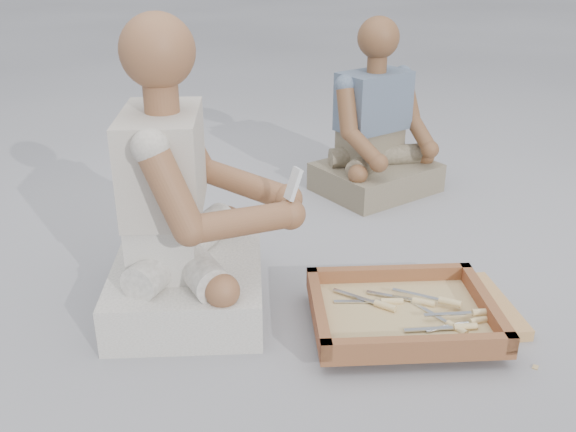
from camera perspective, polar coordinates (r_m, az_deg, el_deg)
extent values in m
plane|color=#9E9EA3|center=(2.05, 4.46, -9.96)|extent=(60.00, 60.00, 0.00)
cube|color=#A2733E|center=(2.14, 12.13, -8.18)|extent=(0.57, 0.40, 0.04)
cube|color=brown|center=(2.04, 10.08, -8.85)|extent=(0.61, 0.51, 0.02)
cube|color=brown|center=(2.20, 8.96, -5.16)|extent=(0.56, 0.10, 0.06)
cube|color=brown|center=(1.86, 11.58, -11.32)|extent=(0.56, 0.10, 0.06)
cube|color=brown|center=(2.10, 17.16, -7.53)|extent=(0.09, 0.45, 0.06)
cube|color=brown|center=(1.98, 2.71, -8.35)|extent=(0.09, 0.45, 0.06)
cube|color=#D2BA7B|center=(2.04, 10.10, -8.56)|extent=(0.53, 0.43, 0.01)
cube|color=silver|center=(2.08, 5.88, -7.08)|extent=(0.12, 0.11, 0.00)
cylinder|color=tan|center=(2.04, 8.64, -7.91)|extent=(0.07, 0.06, 0.02)
cube|color=silver|center=(2.09, 11.26, -6.84)|extent=(0.13, 0.10, 0.00)
cylinder|color=tan|center=(2.08, 14.21, -7.43)|extent=(0.07, 0.06, 0.02)
cube|color=silver|center=(1.99, 14.05, -9.51)|extent=(0.15, 0.03, 0.00)
cylinder|color=tan|center=(2.04, 16.71, -8.85)|extent=(0.07, 0.03, 0.02)
cube|color=silver|center=(2.06, 6.19, -7.56)|extent=(0.15, 0.04, 0.00)
cylinder|color=tan|center=(2.08, 9.23, -7.50)|extent=(0.07, 0.03, 0.02)
cube|color=silver|center=(2.05, 12.45, -8.33)|extent=(0.08, 0.14, 0.00)
cylinder|color=tan|center=(1.99, 14.78, -9.64)|extent=(0.05, 0.07, 0.02)
cube|color=silver|center=(1.96, 12.43, -9.77)|extent=(0.15, 0.03, 0.00)
cylinder|color=tan|center=(2.00, 15.48, -9.48)|extent=(0.07, 0.03, 0.02)
cube|color=silver|center=(2.10, 8.99, -7.01)|extent=(0.14, 0.09, 0.00)
cylinder|color=tan|center=(2.09, 11.96, -7.50)|extent=(0.07, 0.06, 0.02)
cube|color=silver|center=(2.02, 14.06, -8.44)|extent=(0.15, 0.03, 0.00)
cylinder|color=tan|center=(2.05, 16.99, -8.17)|extent=(0.07, 0.03, 0.02)
cube|color=#D2BA7B|center=(1.97, 14.63, -12.22)|extent=(0.02, 0.02, 0.00)
cube|color=#D2BA7B|center=(2.35, 5.26, -5.08)|extent=(0.02, 0.02, 0.00)
cube|color=#D2BA7B|center=(2.20, 16.92, -8.42)|extent=(0.02, 0.02, 0.00)
cube|color=#D2BA7B|center=(2.12, 14.70, -9.42)|extent=(0.02, 0.02, 0.00)
cube|color=#D2BA7B|center=(1.92, 6.41, -12.68)|extent=(0.02, 0.02, 0.00)
cube|color=#D2BA7B|center=(1.97, 12.48, -12.03)|extent=(0.02, 0.02, 0.00)
cube|color=#D2BA7B|center=(2.23, 6.18, -6.83)|extent=(0.02, 0.02, 0.00)
cube|color=#D2BA7B|center=(2.01, 21.12, -12.43)|extent=(0.02, 0.02, 0.00)
cube|color=silver|center=(2.16, -8.80, -5.81)|extent=(0.55, 0.66, 0.16)
cube|color=silver|center=(2.09, -10.80, -1.74)|extent=(0.25, 0.36, 0.19)
cube|color=beige|center=(1.99, -11.05, 4.73)|extent=(0.27, 0.40, 0.31)
sphere|color=brown|center=(1.91, -11.54, 14.20)|extent=(0.22, 0.22, 0.22)
sphere|color=brown|center=(2.09, -0.01, 1.55)|extent=(0.10, 0.10, 0.10)
sphere|color=brown|center=(1.98, 0.19, 0.16)|extent=(0.10, 0.10, 0.10)
cube|color=gray|center=(3.09, 7.81, 3.43)|extent=(0.64, 0.59, 0.13)
cube|color=gray|center=(3.08, 7.28, 6.28)|extent=(0.33, 0.28, 0.16)
cube|color=slate|center=(3.01, 7.61, 10.10)|extent=(0.37, 0.31, 0.27)
sphere|color=brown|center=(2.95, 8.04, 15.43)|extent=(0.19, 0.19, 0.19)
sphere|color=brown|center=(3.03, 12.50, 5.80)|extent=(0.08, 0.08, 0.08)
sphere|color=brown|center=(2.81, 8.07, 4.69)|extent=(0.08, 0.08, 0.08)
cube|color=silver|center=(1.94, 0.49, 2.87)|extent=(0.06, 0.05, 0.10)
cube|color=black|center=(1.94, 0.49, 3.12)|extent=(0.02, 0.03, 0.03)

